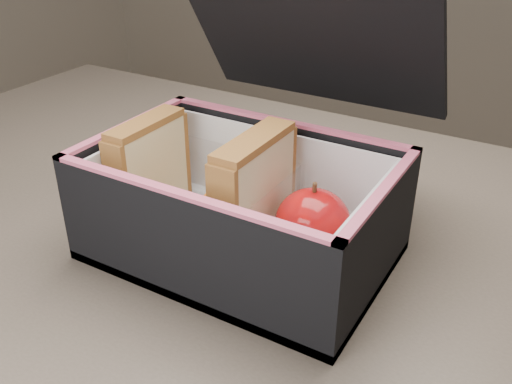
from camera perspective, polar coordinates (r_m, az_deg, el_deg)
kitchen_table at (r=0.60m, az=-1.51°, el=-13.67°), size 1.20×0.80×0.75m
lunch_bag at (r=0.53m, az=-1.23°, el=-0.54°), size 0.27×0.28×0.25m
plastic_tub at (r=0.55m, az=-5.60°, el=-0.80°), size 0.16×0.12×0.07m
sandwich_left at (r=0.57m, az=-10.61°, el=2.39°), size 0.03×0.09×0.10m
sandwich_right at (r=0.51m, az=-0.17°, el=-0.21°), size 0.03×0.10×0.11m
carrot_sticks at (r=0.55m, az=-4.85°, el=-2.18°), size 0.04×0.15×0.03m
paper_napkin at (r=0.52m, az=5.86°, el=-6.53°), size 0.09×0.09×0.01m
red_apple at (r=0.50m, az=5.69°, el=-3.09°), size 0.09×0.09×0.07m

